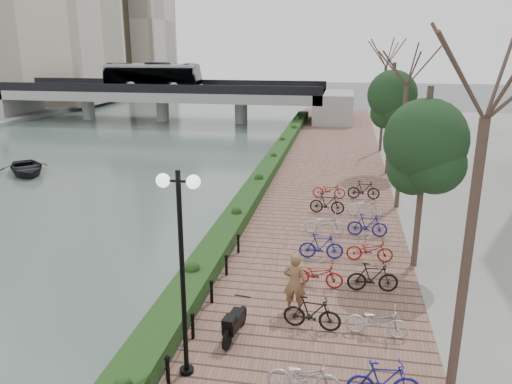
% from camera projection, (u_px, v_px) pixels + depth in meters
% --- Properties ---
extents(river_water, '(30.00, 130.00, 0.02)m').
position_uv_depth(river_water, '(70.00, 160.00, 37.49)').
color(river_water, '#4F625D').
rests_on(river_water, ground).
extents(promenade, '(8.00, 75.00, 0.50)m').
position_uv_depth(promenade, '(318.00, 199.00, 27.14)').
color(promenade, brown).
rests_on(promenade, ground).
extents(hedge, '(1.10, 56.00, 0.60)m').
position_uv_depth(hedge, '(264.00, 175.00, 29.91)').
color(hedge, '#1B3A15').
rests_on(hedge, promenade).
extents(chain_fence, '(0.10, 14.10, 0.70)m').
position_uv_depth(chain_fence, '(181.00, 348.00, 12.77)').
color(chain_fence, black).
rests_on(chain_fence, promenade).
extents(lamppost, '(1.02, 0.32, 5.17)m').
position_uv_depth(lamppost, '(181.00, 233.00, 11.33)').
color(lamppost, black).
rests_on(lamppost, promenade).
extents(motorcycle, '(0.66, 1.57, 0.95)m').
position_uv_depth(motorcycle, '(235.00, 321.00, 13.76)').
color(motorcycle, black).
rests_on(motorcycle, promenade).
extents(pedestrian, '(0.72, 0.49, 1.89)m').
position_uv_depth(pedestrian, '(295.00, 283.00, 14.96)').
color(pedestrian, brown).
rests_on(pedestrian, promenade).
extents(bicycle_parking, '(2.40, 17.32, 1.00)m').
position_uv_depth(bicycle_parking, '(345.00, 247.00, 18.81)').
color(bicycle_parking, '#B4B3B8').
rests_on(bicycle_parking, promenade).
extents(street_trees, '(3.20, 37.12, 6.80)m').
position_uv_depth(street_trees, '(409.00, 159.00, 20.94)').
color(street_trees, '#33261E').
rests_on(street_trees, promenade).
extents(bridge, '(36.00, 10.77, 6.50)m').
position_uv_depth(bridge, '(160.00, 91.00, 55.45)').
color(bridge, gray).
rests_on(bridge, ground).
extents(boat, '(5.08, 5.22, 0.88)m').
position_uv_depth(boat, '(26.00, 168.00, 33.05)').
color(boat, black).
rests_on(boat, river_water).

